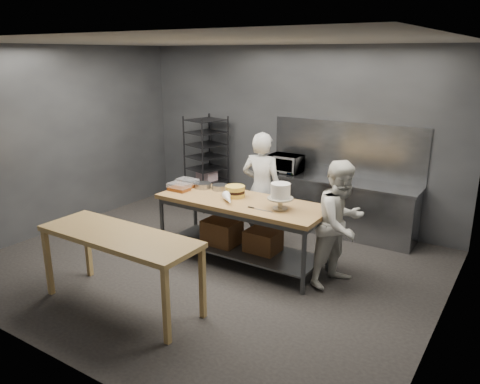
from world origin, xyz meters
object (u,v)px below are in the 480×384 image
Objects in this scene: work_table at (241,223)px; speed_rack at (206,164)px; chef_right at (341,224)px; layer_cake at (235,191)px; chef_behind at (262,189)px; microwave at (286,163)px; near_counter at (119,241)px; frosted_cake_stand at (280,193)px.

speed_rack is (-1.89, 1.73, 0.28)m from work_table.
chef_right is (1.41, 0.13, 0.24)m from work_table.
chef_behind is at bearing 86.53° from layer_cake.
speed_rack is 3.67m from chef_right.
chef_behind is at bearing -81.85° from microwave.
near_counter is at bearing -101.01° from layer_cake.
layer_cake is at bearing -86.30° from microwave.
speed_rack is 2.05m from chef_behind.
work_table is at bearing 74.29° from near_counter.
chef_right is (1.91, 1.90, -0.00)m from near_counter.
microwave reaches higher than layer_cake.
work_table is at bearing 91.15° from chef_behind.
chef_right is 0.85m from frosted_cake_stand.
microwave is (-0.25, 1.81, 0.48)m from work_table.
chef_behind is at bearing 86.73° from chef_right.
chef_right is at bearing 44.93° from near_counter.
frosted_cake_stand is at bearing 126.27° from chef_behind.
layer_cake is at bearing 80.05° from chef_behind.
near_counter is (-0.50, -1.78, 0.24)m from work_table.
chef_behind is 0.68m from layer_cake.
chef_right reaches higher than frosted_cake_stand.
chef_right is at bearing 5.17° from work_table.
chef_behind is at bearing -28.88° from speed_rack.
near_counter is 7.26× the size of layer_cake.
work_table is at bearing -82.06° from microwave.
frosted_cake_stand is at bearing -35.30° from speed_rack.
chef_behind is at bearing 132.75° from frosted_cake_stand.
chef_right is at bearing -45.39° from microwave.
chef_behind is (1.79, -0.99, 0.02)m from speed_rack.
microwave is (0.25, 3.59, 0.24)m from near_counter.
frosted_cake_stand is at bearing 56.00° from near_counter.
microwave is at bearing 115.66° from frosted_cake_stand.
speed_rack reaches higher than chef_right.
layer_cake is at bearing 78.99° from near_counter.
work_table is 4.43× the size of microwave.
frosted_cake_stand reaches higher than near_counter.
microwave is 1.56× the size of frosted_cake_stand.
speed_rack is (-1.39, 3.51, 0.04)m from near_counter.
near_counter is 2.55m from chef_behind.
layer_cake is at bearing -43.45° from speed_rack.
work_table is 1.44m from chef_right.
near_counter is at bearing -93.94° from microwave.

